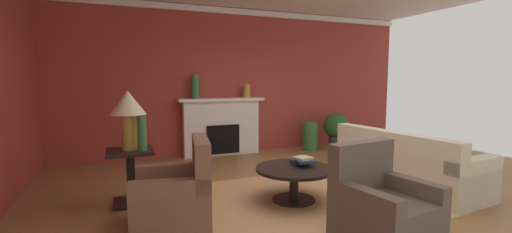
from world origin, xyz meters
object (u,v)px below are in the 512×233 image
object	(u,v)px
fireplace	(221,128)
armchair_facing_fireplace	(382,211)
vase_tall_corner	(310,136)
sofa	(405,167)
vase_mantel_right	(246,91)
armchair_near_window	(176,197)
table_lamp	(128,109)
vase_mantel_left	(195,87)
side_table	(131,173)
vase_on_side_table	(142,134)
coffee_table	(294,176)
potted_plant	(336,128)

from	to	relation	value
fireplace	armchair_facing_fireplace	world-z (taller)	fireplace
fireplace	vase_tall_corner	distance (m)	2.02
sofa	armchair_facing_fireplace	world-z (taller)	armchair_facing_fireplace
vase_mantel_right	fireplace	bearing A→B (deg)	174.86
sofa	armchair_near_window	xyz separation A→B (m)	(-3.36, -0.07, 0.01)
table_lamp	vase_mantel_right	xyz separation A→B (m)	(2.43, 2.27, 0.12)
sofa	vase_mantel_left	xyz separation A→B (m)	(-2.47, 3.06, 1.14)
side_table	vase_mantel_left	distance (m)	2.83
sofa	vase_mantel_left	size ratio (longest dim) A/B	4.63
armchair_facing_fireplace	table_lamp	xyz separation A→B (m)	(-2.25, 2.00, 0.92)
side_table	vase_tall_corner	size ratio (longest dim) A/B	1.11
vase_mantel_left	vase_tall_corner	size ratio (longest dim) A/B	0.74
vase_on_side_table	vase_mantel_left	bearing A→B (deg)	63.85
vase_mantel_right	vase_tall_corner	distance (m)	1.78
vase_tall_corner	vase_mantel_left	bearing A→B (deg)	174.36
vase_mantel_left	vase_tall_corner	distance (m)	2.78
armchair_facing_fireplace	vase_tall_corner	world-z (taller)	armchair_facing_fireplace
fireplace	coffee_table	bearing A→B (deg)	-88.15
armchair_near_window	potted_plant	size ratio (longest dim) A/B	1.14
armchair_near_window	coffee_table	xyz separation A→B (m)	(1.54, 0.15, 0.03)
sofa	side_table	xyz separation A→B (m)	(-3.80, 0.79, 0.10)
side_table	potted_plant	distance (m)	4.85
fireplace	armchair_near_window	bearing A→B (deg)	-114.36
fireplace	vase_mantel_left	world-z (taller)	vase_mantel_left
fireplace	vase_tall_corner	xyz separation A→B (m)	(1.98, -0.30, -0.25)
armchair_near_window	table_lamp	xyz separation A→B (m)	(-0.43, 0.86, 0.92)
table_lamp	vase_tall_corner	distance (m)	4.45
potted_plant	fireplace	bearing A→B (deg)	170.67
fireplace	potted_plant	world-z (taller)	fireplace
fireplace	vase_tall_corner	bearing A→B (deg)	-8.59
coffee_table	vase_tall_corner	size ratio (longest dim) A/B	1.58
side_table	vase_mantel_right	distance (m)	3.45
vase_mantel_left	fireplace	bearing A→B (deg)	5.14
fireplace	side_table	bearing A→B (deg)	-128.91
armchair_near_window	side_table	xyz separation A→B (m)	(-0.43, 0.86, 0.09)
vase_on_side_table	potted_plant	size ratio (longest dim) A/B	0.52
vase_on_side_table	potted_plant	distance (m)	4.78
armchair_near_window	side_table	size ratio (longest dim) A/B	1.36
vase_mantel_left	vase_mantel_right	bearing A→B (deg)	0.00
sofa	potted_plant	world-z (taller)	sofa
potted_plant	armchair_near_window	bearing A→B (deg)	-145.56
coffee_table	side_table	distance (m)	2.10
armchair_facing_fireplace	table_lamp	distance (m)	3.15
vase_tall_corner	coffee_table	bearing A→B (deg)	-124.61
table_lamp	potted_plant	distance (m)	4.90
side_table	vase_on_side_table	world-z (taller)	vase_on_side_table
coffee_table	vase_mantel_left	bearing A→B (deg)	102.26
fireplace	coffee_table	xyz separation A→B (m)	(0.10, -3.03, -0.23)
vase_mantel_left	vase_tall_corner	xyz separation A→B (m)	(2.53, -0.25, -1.12)
side_table	potted_plant	world-z (taller)	potted_plant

